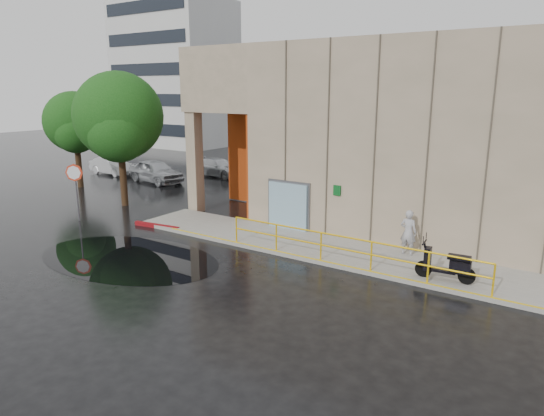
{
  "coord_description": "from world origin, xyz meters",
  "views": [
    {
      "loc": [
        10.96,
        -11.45,
        6.09
      ],
      "look_at": [
        1.31,
        3.0,
        1.81
      ],
      "focal_mm": 32.0,
      "sensor_mm": 36.0,
      "label": 1
    }
  ],
  "objects_px": {
    "person": "(408,232)",
    "red_curb": "(157,226)",
    "scooter": "(447,256)",
    "stop_sign": "(75,180)",
    "tree_near": "(118,120)",
    "car_b": "(112,166)",
    "tree_far": "(75,124)",
    "car_c": "(218,168)",
    "car_a": "(156,171)"
  },
  "relations": [
    {
      "from": "car_a",
      "to": "person",
      "type": "bearing_deg",
      "value": -96.48
    },
    {
      "from": "car_b",
      "to": "car_c",
      "type": "bearing_deg",
      "value": -59.17
    },
    {
      "from": "stop_sign",
      "to": "red_curb",
      "type": "bearing_deg",
      "value": 6.52
    },
    {
      "from": "car_a",
      "to": "tree_near",
      "type": "bearing_deg",
      "value": -137.94
    },
    {
      "from": "stop_sign",
      "to": "car_a",
      "type": "relative_size",
      "value": 0.61
    },
    {
      "from": "scooter",
      "to": "tree_far",
      "type": "relative_size",
      "value": 0.31
    },
    {
      "from": "car_a",
      "to": "tree_near",
      "type": "height_order",
      "value": "tree_near"
    },
    {
      "from": "person",
      "to": "tree_near",
      "type": "bearing_deg",
      "value": 4.94
    },
    {
      "from": "tree_far",
      "to": "tree_near",
      "type": "bearing_deg",
      "value": -15.85
    },
    {
      "from": "car_b",
      "to": "tree_far",
      "type": "distance_m",
      "value": 5.86
    },
    {
      "from": "stop_sign",
      "to": "person",
      "type": "bearing_deg",
      "value": 3.42
    },
    {
      "from": "car_b",
      "to": "scooter",
      "type": "bearing_deg",
      "value": -103.71
    },
    {
      "from": "red_curb",
      "to": "tree_near",
      "type": "distance_m",
      "value": 6.68
    },
    {
      "from": "scooter",
      "to": "stop_sign",
      "type": "relative_size",
      "value": 0.69
    },
    {
      "from": "person",
      "to": "tree_near",
      "type": "distance_m",
      "value": 15.65
    },
    {
      "from": "scooter",
      "to": "tree_near",
      "type": "relative_size",
      "value": 0.27
    },
    {
      "from": "stop_sign",
      "to": "car_b",
      "type": "relative_size",
      "value": 0.7
    },
    {
      "from": "car_c",
      "to": "tree_near",
      "type": "bearing_deg",
      "value": -167.39
    },
    {
      "from": "person",
      "to": "red_curb",
      "type": "bearing_deg",
      "value": 16.02
    },
    {
      "from": "car_c",
      "to": "tree_near",
      "type": "relative_size",
      "value": 0.62
    },
    {
      "from": "car_c",
      "to": "tree_near",
      "type": "xyz_separation_m",
      "value": [
        1.69,
        -9.78,
        3.91
      ]
    },
    {
      "from": "tree_near",
      "to": "car_b",
      "type": "bearing_deg",
      "value": 144.7
    },
    {
      "from": "stop_sign",
      "to": "tree_far",
      "type": "distance_m",
      "value": 8.76
    },
    {
      "from": "scooter",
      "to": "car_c",
      "type": "relative_size",
      "value": 0.43
    },
    {
      "from": "car_b",
      "to": "tree_near",
      "type": "xyz_separation_m",
      "value": [
        8.59,
        -6.08,
        3.9
      ]
    },
    {
      "from": "stop_sign",
      "to": "car_b",
      "type": "xyz_separation_m",
      "value": [
        -9.16,
        9.28,
        -1.34
      ]
    },
    {
      "from": "scooter",
      "to": "stop_sign",
      "type": "xyz_separation_m",
      "value": [
        -16.52,
        -1.73,
        1.0
      ]
    },
    {
      "from": "person",
      "to": "stop_sign",
      "type": "relative_size",
      "value": 0.62
    },
    {
      "from": "scooter",
      "to": "car_b",
      "type": "relative_size",
      "value": 0.48
    },
    {
      "from": "person",
      "to": "tree_far",
      "type": "distance_m",
      "value": 21.84
    },
    {
      "from": "tree_near",
      "to": "car_a",
      "type": "bearing_deg",
      "value": 122.8
    },
    {
      "from": "scooter",
      "to": "tree_far",
      "type": "distance_m",
      "value": 23.85
    },
    {
      "from": "person",
      "to": "tree_near",
      "type": "relative_size",
      "value": 0.24
    },
    {
      "from": "car_b",
      "to": "person",
      "type": "bearing_deg",
      "value": -100.88
    },
    {
      "from": "car_c",
      "to": "tree_near",
      "type": "height_order",
      "value": "tree_near"
    },
    {
      "from": "person",
      "to": "tree_near",
      "type": "height_order",
      "value": "tree_near"
    },
    {
      "from": "scooter",
      "to": "tree_far",
      "type": "height_order",
      "value": "tree_far"
    },
    {
      "from": "scooter",
      "to": "tree_near",
      "type": "height_order",
      "value": "tree_near"
    },
    {
      "from": "car_a",
      "to": "car_b",
      "type": "height_order",
      "value": "car_a"
    },
    {
      "from": "stop_sign",
      "to": "car_b",
      "type": "distance_m",
      "value": 13.1
    },
    {
      "from": "stop_sign",
      "to": "car_c",
      "type": "relative_size",
      "value": 0.63
    },
    {
      "from": "person",
      "to": "stop_sign",
      "type": "distance_m",
      "value": 15.13
    },
    {
      "from": "red_curb",
      "to": "tree_far",
      "type": "relative_size",
      "value": 0.4
    },
    {
      "from": "scooter",
      "to": "car_b",
      "type": "distance_m",
      "value": 26.76
    },
    {
      "from": "tree_near",
      "to": "stop_sign",
      "type": "bearing_deg",
      "value": -80.0
    },
    {
      "from": "person",
      "to": "tree_far",
      "type": "xyz_separation_m",
      "value": [
        -21.59,
        1.46,
        2.97
      ]
    },
    {
      "from": "car_b",
      "to": "red_curb",
      "type": "bearing_deg",
      "value": -118.89
    },
    {
      "from": "stop_sign",
      "to": "car_b",
      "type": "height_order",
      "value": "stop_sign"
    },
    {
      "from": "car_b",
      "to": "tree_far",
      "type": "height_order",
      "value": "tree_far"
    },
    {
      "from": "car_b",
      "to": "car_c",
      "type": "xyz_separation_m",
      "value": [
        6.91,
        3.7,
        -0.01
      ]
    }
  ]
}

